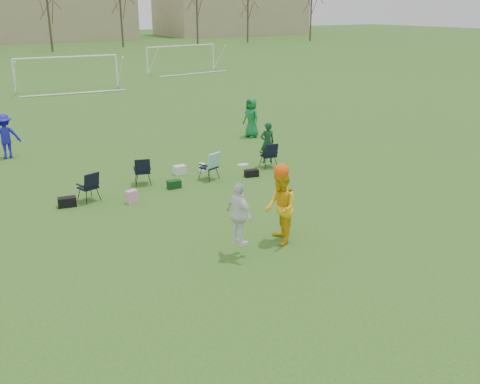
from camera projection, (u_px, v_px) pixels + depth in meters
ground at (260, 293)px, 11.63m from camera, size 260.00×260.00×0.00m
fielder_blue at (5, 136)px, 21.67m from camera, size 1.23×0.77×1.82m
fielder_green_far at (251, 118)px, 25.18m from camera, size 0.75×1.00×1.86m
center_contest at (269, 209)px, 13.57m from camera, size 2.09×1.21×2.40m
sideline_setup at (196, 165)px, 19.09m from camera, size 8.43×2.29×1.74m
goal_mid at (67, 64)px, 38.83m from camera, size 7.40×0.63×2.46m
goal_right at (181, 51)px, 49.52m from camera, size 7.35×1.14×2.46m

